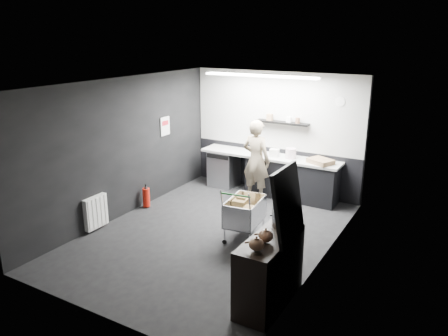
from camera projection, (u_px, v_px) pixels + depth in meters
The scene contains 22 objects.
floor at pixel (212, 234), 7.89m from camera, with size 5.50×5.50×0.00m, color black.
ceiling at pixel (211, 83), 7.09m from camera, with size 5.50×5.50×0.00m, color silver.
wall_back at pixel (276, 133), 9.76m from camera, with size 5.50×5.50×0.00m, color black.
wall_front at pixel (91, 219), 5.21m from camera, with size 5.50×5.50×0.00m, color black.
wall_left at pixel (124, 148), 8.44m from camera, with size 5.50×5.50×0.00m, color black.
wall_right at pixel (325, 181), 6.53m from camera, with size 5.50×5.50×0.00m, color black.
kitchen_wall_panel at pixel (276, 110), 9.60m from camera, with size 3.95×0.02×1.70m, color beige.
dado_panel at pixel (274, 169), 10.00m from camera, with size 3.95×0.02×1.00m, color black.
floating_shelf at pixel (282, 122), 9.48m from camera, with size 1.20×0.22×0.04m, color black.
wall_clock at pixel (340, 102), 8.83m from camera, with size 0.20×0.20×0.03m, color white.
poster at pixel (165, 126), 9.45m from camera, with size 0.02×0.30×0.40m, color silver.
poster_red_band at pixel (165, 123), 9.43m from camera, with size 0.01×0.22×0.10m, color #B51623.
radiator at pixel (96, 212), 7.96m from camera, with size 0.10×0.50×0.60m, color white.
ceiling_strip at pixel (260, 76), 8.63m from camera, with size 2.40×0.20×0.04m, color white.
prep_counter at pixel (274, 175), 9.69m from camera, with size 3.20×0.61×0.90m.
person at pixel (256, 160), 9.30m from camera, with size 0.64×0.42×1.76m, color beige.
shopping_cart at pixel (245, 213), 7.62m from camera, with size 0.62×0.95×0.98m.
sideboard at pixel (272, 261), 5.75m from camera, with size 0.54×1.27×1.90m.
fire_extinguisher at pixel (146, 197), 9.04m from camera, with size 0.15×0.15×0.49m.
cardboard_box at pixel (321, 161), 9.00m from camera, with size 0.48×0.37×0.10m, color #92704E.
pink_tub at pixel (291, 153), 9.35m from camera, with size 0.22×0.22×0.22m, color silver.
white_container at pixel (274, 153), 9.49m from camera, with size 0.19×0.15×0.17m, color white.
Camera 1 is at (3.78, -6.11, 3.47)m, focal length 35.00 mm.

